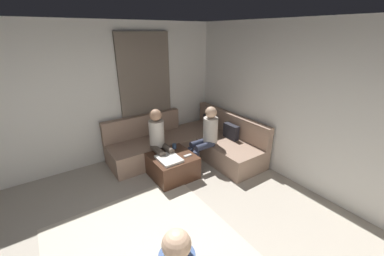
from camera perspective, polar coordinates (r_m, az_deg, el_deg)
wall_back at (r=4.14m, az=29.00°, el=3.25°), size 6.00×0.12×2.70m
wall_left at (r=4.82m, az=-25.78°, el=6.22°), size 0.12×6.00×2.70m
curtain_panel at (r=5.10m, az=-10.92°, el=7.64°), size 0.06×1.10×2.50m
sectional_couch at (r=5.06m, az=-0.57°, el=-3.78°), size 2.10×2.55×0.87m
ottoman at (r=4.43m, az=-4.75°, el=-9.00°), size 0.76×0.76×0.42m
folded_blanket at (r=4.19m, az=-5.59°, el=-7.36°), size 0.44×0.36×0.04m
coffee_mug at (r=4.55m, az=-4.28°, el=-4.37°), size 0.08×0.08×0.10m
game_remote at (r=4.28m, az=-1.06°, el=-6.65°), size 0.05×0.15×0.02m
person_on_couch_back at (r=4.56m, az=3.48°, el=-1.61°), size 0.30×0.60×1.20m
person_on_couch_side at (r=4.43m, az=-7.89°, el=-2.55°), size 0.60×0.30×1.20m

